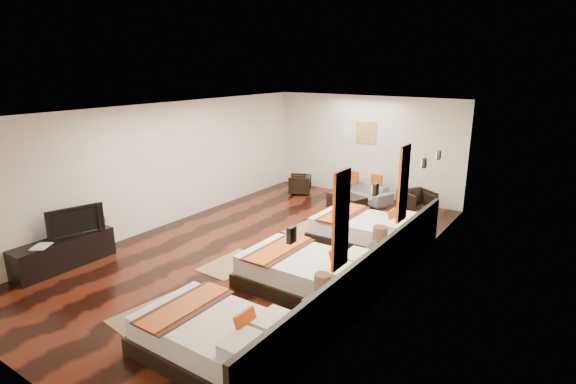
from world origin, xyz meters
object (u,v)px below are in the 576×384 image
Objects in this scene: armchair_right at (417,203)px; table_plant at (343,190)px; nightstand_b at (379,259)px; book at (34,247)px; bed_far at (369,231)px; bed_near at (218,338)px; coffee_table at (347,202)px; armchair_left at (300,184)px; nightstand_a at (322,310)px; sofa at (364,192)px; tv_console at (64,253)px; tv at (74,221)px; bed_mid at (310,273)px; figurine at (96,218)px.

armchair_right is 2.75× the size of table_plant.
nightstand_b reaches higher than armchair_right.
bed_far is at bearing 47.83° from book.
coffee_table is at bearing 102.93° from bed_near.
bed_near is at bearing -102.89° from nightstand_b.
coffee_table is (1.80, -0.57, -0.08)m from armchair_left.
bed_near is 6.49m from table_plant.
armchair_left is at bearing 125.44° from nightstand_a.
armchair_right is at bearing 2.21° from sofa.
armchair_right is (0.19, 2.33, 0.04)m from bed_far.
sofa is 2.61× the size of armchair_left.
tv_console is at bearing -149.82° from nightstand_b.
book is at bearing -112.92° from coffee_table.
armchair_right is at bearing 57.76° from book.
book is at bearing -145.66° from nightstand_b.
coffee_table is at bearing 139.61° from armchair_right.
nightstand_a reaches higher than table_plant.
table_plant reaches higher than book.
armchair_left is (-3.26, 2.40, -0.01)m from bed_far.
bed_far is 2.23× the size of coffee_table.
armchair_right reaches higher than coffee_table.
coffee_table is at bearing 128.56° from bed_far.
table_plant is (-0.08, -1.11, 0.30)m from sofa.
armchair_right is (4.34, 6.21, -0.50)m from tv.
bed_near is at bearing -90.02° from bed_far.
bed_mid reaches higher than bed_near.
figurine is (-4.95, -0.19, 0.44)m from nightstand_a.
bed_mid is 4.39m from table_plant.
coffee_table is (2.74, 6.47, -0.37)m from book.
armchair_left is (-4.01, 3.66, -0.05)m from nightstand_b.
table_plant is at bearing 62.93° from figurine.
nightstand_b is 0.94× the size of tv.
armchair_right reaches higher than tv_console.
bed_near is 6.53m from coffee_table.
nightstand_b is at bearing -59.27° from bed_far.
nightstand_a is at bearing 10.33° from tv_console.
book is 0.47× the size of armchair_right.
nightstand_b reaches higher than figurine.
tv reaches higher than nightstand_a.
figurine is at bearing -165.44° from bed_mid.
table_plant is at bearing -141.87° from coffee_table.
tv_console reaches higher than coffee_table.
nightstand_a is (0.75, -0.90, 0.00)m from bed_mid.
bed_near is 2.88× the size of armchair_right.
bed_near is 1.17× the size of tv_console.
tv is (-4.89, -2.63, 0.51)m from nightstand_b.
bed_far reaches higher than armchair_right.
bed_mid is 6.52× the size of book.
tv_console is at bearing -90.47° from sofa.
bed_far reaches higher than sofa.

